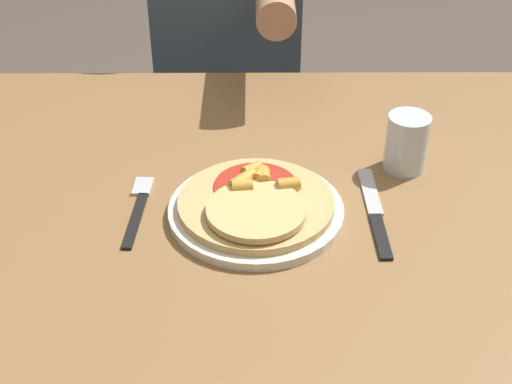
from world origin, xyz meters
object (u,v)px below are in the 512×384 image
object	(u,v)px
dining_table	(287,273)
pizza	(256,202)
drinking_glass	(407,143)
plate	(256,211)
person_diner	(229,30)
fork	(138,206)
knife	(375,213)

from	to	relation	value
dining_table	pizza	bearing A→B (deg)	164.87
drinking_glass	plate	bearing A→B (deg)	-152.14
dining_table	person_diner	xyz separation A→B (m)	(-0.11, 0.74, 0.09)
drinking_glass	person_diner	world-z (taller)	person_diner
pizza	fork	size ratio (longest dim) A/B	1.28
dining_table	drinking_glass	bearing A→B (deg)	36.72
dining_table	pizza	xyz separation A→B (m)	(-0.05, 0.01, 0.12)
plate	fork	xyz separation A→B (m)	(-0.17, 0.02, -0.00)
fork	knife	size ratio (longest dim) A/B	0.80
dining_table	fork	distance (m)	0.25
dining_table	drinking_glass	distance (m)	0.28
drinking_glass	person_diner	size ratio (longest dim) A/B	0.07
knife	person_diner	size ratio (longest dim) A/B	0.18
plate	knife	xyz separation A→B (m)	(0.17, 0.00, -0.00)
dining_table	person_diner	distance (m)	0.76
drinking_glass	person_diner	distance (m)	0.67
fork	knife	bearing A→B (deg)	-2.90
dining_table	person_diner	bearing A→B (deg)	98.18
dining_table	fork	bearing A→B (deg)	171.23
knife	person_diner	world-z (taller)	person_diner
knife	person_diner	distance (m)	0.76
pizza	knife	bearing A→B (deg)	1.20
pizza	drinking_glass	world-z (taller)	drinking_glass
dining_table	drinking_glass	xyz separation A→B (m)	(0.19, 0.14, 0.14)
pizza	person_diner	size ratio (longest dim) A/B	0.18
fork	person_diner	distance (m)	0.72
drinking_glass	person_diner	bearing A→B (deg)	116.15
fork	dining_table	bearing A→B (deg)	-8.77
fork	knife	distance (m)	0.35
pizza	knife	world-z (taller)	pizza
dining_table	knife	xyz separation A→B (m)	(0.13, 0.02, 0.10)
dining_table	pizza	distance (m)	0.13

